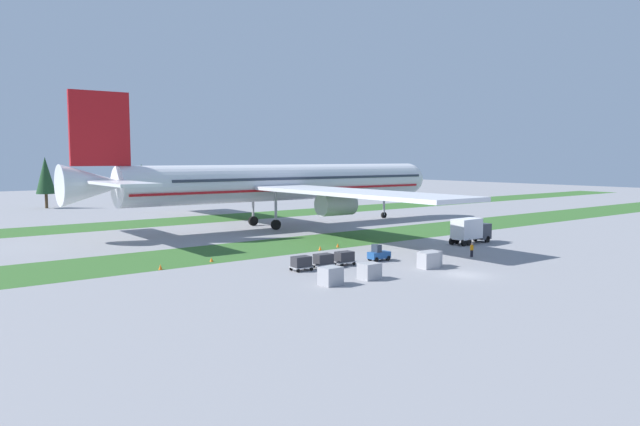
# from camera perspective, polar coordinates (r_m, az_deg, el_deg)

# --- Properties ---
(ground_plane) EXTENTS (400.00, 400.00, 0.00)m
(ground_plane) POSITION_cam_1_polar(r_m,az_deg,el_deg) (64.26, 13.50, -5.72)
(ground_plane) COLOR gray
(grass_strip_near) EXTENTS (320.00, 13.57, 0.01)m
(grass_strip_near) POSITION_cam_1_polar(r_m,az_deg,el_deg) (84.73, -1.87, -2.93)
(grass_strip_near) COLOR #336028
(grass_strip_near) RESTS_ON ground
(grass_strip_far) EXTENTS (320.00, 13.57, 0.01)m
(grass_strip_far) POSITION_cam_1_polar(r_m,az_deg,el_deg) (118.33, -13.16, -0.73)
(grass_strip_far) COLOR #336028
(grass_strip_far) RESTS_ON ground
(airliner) EXTENTS (70.76, 86.52, 21.57)m
(airliner) POSITION_cam_1_polar(r_m,az_deg,el_deg) (105.08, -4.37, 2.88)
(airliner) COLOR silver
(airliner) RESTS_ON ground
(baggage_tug) EXTENTS (2.67, 1.45, 1.97)m
(baggage_tug) POSITION_cam_1_polar(r_m,az_deg,el_deg) (71.09, 5.56, -3.88)
(baggage_tug) COLOR #1E4C8E
(baggage_tug) RESTS_ON ground
(cargo_dolly_lead) EXTENTS (2.28, 1.62, 1.55)m
(cargo_dolly_lead) POSITION_cam_1_polar(r_m,az_deg,el_deg) (67.96, 2.33, -4.19)
(cargo_dolly_lead) COLOR #A3A3A8
(cargo_dolly_lead) RESTS_ON ground
(cargo_dolly_second) EXTENTS (2.28, 1.62, 1.55)m
(cargo_dolly_second) POSITION_cam_1_polar(r_m,az_deg,el_deg) (66.27, 0.32, -4.43)
(cargo_dolly_second) COLOR #A3A3A8
(cargo_dolly_second) RESTS_ON ground
(cargo_dolly_third) EXTENTS (2.28, 1.62, 1.55)m
(cargo_dolly_third) POSITION_cam_1_polar(r_m,az_deg,el_deg) (64.67, -1.79, -4.68)
(cargo_dolly_third) COLOR #A3A3A8
(cargo_dolly_third) RESTS_ON ground
(catering_truck) EXTENTS (7.06, 2.65, 3.58)m
(catering_truck) POSITION_cam_1_polar(r_m,az_deg,el_deg) (87.37, 14.06, -1.55)
(catering_truck) COLOR #2D333D
(catering_truck) RESTS_ON ground
(ground_crew_marshaller) EXTENTS (0.56, 0.36, 1.74)m
(ground_crew_marshaller) POSITION_cam_1_polar(r_m,az_deg,el_deg) (75.74, 14.17, -3.35)
(ground_crew_marshaller) COLOR black
(ground_crew_marshaller) RESTS_ON ground
(ground_crew_loader) EXTENTS (0.51, 0.36, 1.74)m
(ground_crew_loader) POSITION_cam_1_polar(r_m,az_deg,el_deg) (68.24, 9.89, -4.21)
(ground_crew_loader) COLOR black
(ground_crew_loader) RESTS_ON ground
(uld_container_0) EXTENTS (2.10, 1.73, 1.74)m
(uld_container_0) POSITION_cam_1_polar(r_m,az_deg,el_deg) (57.56, 1.01, -5.97)
(uld_container_0) COLOR #A3A3A8
(uld_container_0) RESTS_ON ground
(uld_container_1) EXTENTS (2.02, 1.63, 1.61)m
(uld_container_1) POSITION_cam_1_polar(r_m,az_deg,el_deg) (60.49, 4.69, -5.50)
(uld_container_1) COLOR #A3A3A8
(uld_container_1) RESTS_ON ground
(uld_container_2) EXTENTS (2.17, 1.82, 1.76)m
(uld_container_2) POSITION_cam_1_polar(r_m,az_deg,el_deg) (67.21, 10.22, -4.41)
(uld_container_2) COLOR #A3A3A8
(uld_container_2) RESTS_ON ground
(uld_container_3) EXTENTS (2.09, 1.71, 1.75)m
(uld_container_3) POSITION_cam_1_polar(r_m,az_deg,el_deg) (68.22, 10.44, -4.28)
(uld_container_3) COLOR #A3A3A8
(uld_container_3) RESTS_ON ground
(taxiway_marker_0) EXTENTS (0.44, 0.44, 0.54)m
(taxiway_marker_0) POSITION_cam_1_polar(r_m,az_deg,el_deg) (78.93, 0.01, -3.34)
(taxiway_marker_0) COLOR orange
(taxiway_marker_0) RESTS_ON ground
(taxiway_marker_1) EXTENTS (0.44, 0.44, 0.48)m
(taxiway_marker_1) POSITION_cam_1_polar(r_m,az_deg,el_deg) (71.39, -10.23, -4.37)
(taxiway_marker_1) COLOR orange
(taxiway_marker_1) RESTS_ON ground
(taxiway_marker_2) EXTENTS (0.44, 0.44, 0.54)m
(taxiway_marker_2) POSITION_cam_1_polar(r_m,az_deg,el_deg) (81.52, 1.69, -3.07)
(taxiway_marker_2) COLOR orange
(taxiway_marker_2) RESTS_ON ground
(taxiway_marker_3) EXTENTS (0.44, 0.44, 0.58)m
(taxiway_marker_3) POSITION_cam_1_polar(r_m,az_deg,el_deg) (67.56, -14.86, -4.97)
(taxiway_marker_3) COLOR orange
(taxiway_marker_3) RESTS_ON ground
(distant_tree_line) EXTENTS (165.54, 10.45, 12.24)m
(distant_tree_line) POSITION_cam_1_polar(r_m,az_deg,el_deg) (157.92, -21.05, 2.86)
(distant_tree_line) COLOR #4C3823
(distant_tree_line) RESTS_ON ground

